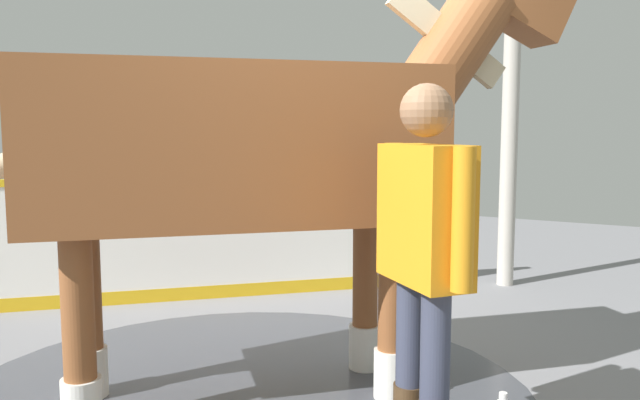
{
  "coord_description": "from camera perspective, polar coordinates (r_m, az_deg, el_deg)",
  "views": [
    {
      "loc": [
        3.07,
        2.04,
        1.53
      ],
      "look_at": [
        0.33,
        0.49,
        1.18
      ],
      "focal_mm": 35.92,
      "sensor_mm": 36.0,
      "label": 1
    }
  ],
  "objects": [
    {
      "name": "roof_post_near",
      "position": [
        6.45,
        16.51,
        4.94
      ],
      "size": [
        0.16,
        0.16,
        2.8
      ],
      "primitive_type": "cylinder",
      "color": "#B7B2A8",
      "rests_on": "ground"
    },
    {
      "name": "ground_plane",
      "position": [
        4.0,
        -3.9,
        -16.33
      ],
      "size": [
        16.0,
        16.0,
        0.02
      ],
      "primitive_type": "cube",
      "color": "gray"
    },
    {
      "name": "wet_patch",
      "position": [
        3.87,
        -7.09,
        -16.94
      ],
      "size": [
        3.39,
        3.39,
        0.0
      ],
      "primitive_type": "cylinder",
      "color": "#42444C",
      "rests_on": "ground"
    },
    {
      "name": "handler",
      "position": [
        2.86,
        9.24,
        -4.38
      ],
      "size": [
        0.49,
        0.55,
        1.73
      ],
      "rotation": [
        0.0,
        0.0,
        5.59
      ],
      "color": "#47331E",
      "rests_on": "ground"
    },
    {
      "name": "horse",
      "position": [
        3.58,
        -5.28,
        4.6
      ],
      "size": [
        2.67,
        2.71,
        2.6
      ],
      "rotation": [
        0.0,
        0.0,
        2.35
      ],
      "color": "brown",
      "rests_on": "ground"
    },
    {
      "name": "barrier_wall",
      "position": [
        5.86,
        -10.15,
        -3.71
      ],
      "size": [
        3.22,
        3.28,
        1.12
      ],
      "color": "white",
      "rests_on": "ground"
    }
  ]
}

